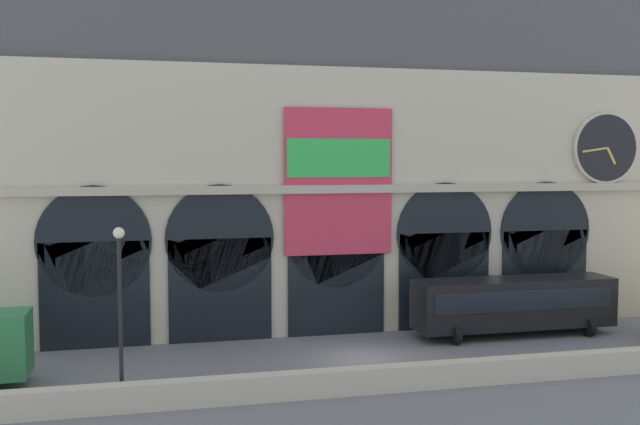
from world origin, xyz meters
TOP-DOWN VIEW (x-y plane):
  - ground_plane at (0.00, 0.00)m, footprint 200.00×200.00m
  - quay_parapet_wall at (0.00, -4.93)m, footprint 90.00×0.70m
  - station_building at (0.02, 7.64)m, footprint 38.72×5.65m
  - bus_mideast at (9.23, 2.46)m, footprint 11.00×3.25m
  - street_lamp_quayside at (-10.95, -4.13)m, footprint 0.44×0.44m

SIDE VIEW (x-z plane):
  - ground_plane at x=0.00m, z-range 0.00..0.00m
  - quay_parapet_wall at x=0.00m, z-range 0.00..1.05m
  - bus_mideast at x=9.23m, z-range 0.23..3.33m
  - street_lamp_quayside at x=-10.95m, z-range 0.96..7.86m
  - station_building at x=0.02m, z-range -0.29..18.82m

